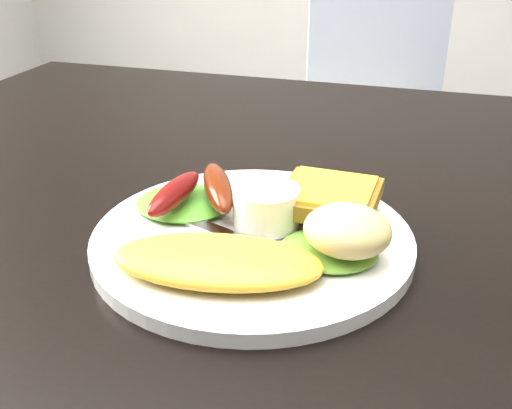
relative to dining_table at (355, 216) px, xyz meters
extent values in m
cube|color=black|center=(0.00, 0.00, 0.00)|extent=(1.20, 0.80, 0.04)
cube|color=tan|center=(-0.10, 0.97, -0.28)|extent=(0.47, 0.47, 0.04)
cylinder|color=white|center=(-0.07, -0.11, 0.03)|extent=(0.26, 0.26, 0.01)
ellipsoid|color=#448728|center=(-0.14, -0.09, 0.04)|extent=(0.09, 0.09, 0.01)
ellipsoid|color=#4C8A2E|center=(0.00, -0.13, 0.04)|extent=(0.07, 0.07, 0.01)
ellipsoid|color=yellow|center=(-0.07, -0.18, 0.04)|extent=(0.16, 0.09, 0.02)
ellipsoid|color=maroon|center=(-0.14, -0.10, 0.05)|extent=(0.03, 0.09, 0.02)
ellipsoid|color=#5E1E0E|center=(-0.11, -0.08, 0.05)|extent=(0.06, 0.09, 0.02)
cylinder|color=white|center=(-0.06, -0.10, 0.05)|extent=(0.07, 0.07, 0.03)
cube|color=brown|center=(-0.05, -0.06, 0.04)|extent=(0.09, 0.09, 0.01)
cube|color=olive|center=(-0.01, -0.07, 0.05)|extent=(0.08, 0.08, 0.01)
ellipsoid|color=beige|center=(0.01, -0.13, 0.06)|extent=(0.07, 0.07, 0.03)
cube|color=#ADAFB7|center=(-0.10, -0.12, 0.03)|extent=(0.15, 0.07, 0.00)
camera|label=1|loc=(0.06, -0.51, 0.26)|focal=42.00mm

